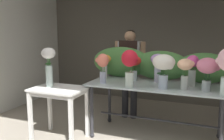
# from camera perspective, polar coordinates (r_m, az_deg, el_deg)

# --- Properties ---
(ground_plane) EXTENTS (7.89, 7.89, 0.00)m
(ground_plane) POSITION_cam_1_polar(r_m,az_deg,el_deg) (4.26, 6.96, -13.25)
(ground_plane) COLOR #9E9384
(wall_back) EXTENTS (5.64, 0.12, 2.66)m
(wall_back) POSITION_cam_1_polar(r_m,az_deg,el_deg) (5.69, 11.93, 6.19)
(wall_back) COLOR #5B564C
(wall_back) RESTS_ON ground
(wall_left) EXTENTS (0.12, 3.71, 2.66)m
(wall_left) POSITION_cam_1_polar(r_m,az_deg,el_deg) (5.39, -23.25, 5.44)
(wall_left) COLOR silver
(wall_left) RESTS_ON ground
(display_table_glass) EXTENTS (1.99, 0.89, 0.84)m
(display_table_glass) POSITION_cam_1_polar(r_m,az_deg,el_deg) (3.76, 10.13, -5.03)
(display_table_glass) COLOR silver
(display_table_glass) RESTS_ON ground
(side_table_white) EXTENTS (0.76, 0.55, 0.79)m
(side_table_white) POSITION_cam_1_polar(r_m,az_deg,el_deg) (3.75, -12.06, -5.65)
(side_table_white) COLOR white
(side_table_white) RESTS_ON ground
(florist) EXTENTS (0.57, 0.24, 1.61)m
(florist) POSITION_cam_1_polar(r_m,az_deg,el_deg) (4.51, 4.05, 1.16)
(florist) COLOR #232328
(florist) RESTS_ON ground
(foliage_backdrop) EXTENTS (2.21, 0.25, 0.50)m
(foliage_backdrop) POSITION_cam_1_polar(r_m,az_deg,el_deg) (4.02, 10.08, 1.19)
(foliage_backdrop) COLOR #477F3D
(foliage_backdrop) RESTS_ON display_table_glass
(vase_fuchsia_tulips) EXTENTS (0.17, 0.17, 0.44)m
(vase_fuchsia_tulips) POSITION_cam_1_polar(r_m,az_deg,el_deg) (3.68, 17.83, 0.38)
(vase_fuchsia_tulips) COLOR silver
(vase_fuchsia_tulips) RESTS_ON display_table_glass
(vase_coral_anemones) EXTENTS (0.20, 0.18, 0.44)m
(vase_coral_anemones) POSITION_cam_1_polar(r_m,az_deg,el_deg) (3.69, -2.16, 1.23)
(vase_coral_anemones) COLOR silver
(vase_coral_anemones) RESTS_ON display_table_glass
(vase_lilac_hydrangea) EXTENTS (0.23, 0.23, 0.43)m
(vase_lilac_hydrangea) POSITION_cam_1_polar(r_m,az_deg,el_deg) (3.83, 10.41, 1.35)
(vase_lilac_hydrangea) COLOR silver
(vase_lilac_hydrangea) RESTS_ON display_table_glass
(vase_crimson_lilies) EXTENTS (0.23, 0.23, 0.52)m
(vase_crimson_lilies) POSITION_cam_1_polar(r_m,az_deg,el_deg) (3.43, 3.99, 1.45)
(vase_crimson_lilies) COLOR silver
(vase_crimson_lilies) RESTS_ON display_table_glass
(vase_ivory_stock) EXTENTS (0.30, 0.30, 0.47)m
(vase_ivory_stock) POSITION_cam_1_polar(r_m,az_deg,el_deg) (3.41, 11.75, 0.92)
(vase_ivory_stock) COLOR silver
(vase_ivory_stock) RESTS_ON display_table_glass
(vase_scarlet_roses) EXTENTS (0.23, 0.23, 0.39)m
(vase_scarlet_roses) POSITION_cam_1_polar(r_m,az_deg,el_deg) (3.88, 4.98, 1.25)
(vase_scarlet_roses) COLOR silver
(vase_scarlet_roses) RESTS_ON display_table_glass
(vase_rosy_snapdragons) EXTENTS (0.29, 0.27, 0.44)m
(vase_rosy_snapdragons) POSITION_cam_1_polar(r_m,az_deg,el_deg) (3.42, 20.99, 0.26)
(vase_rosy_snapdragons) COLOR silver
(vase_rosy_snapdragons) RESTS_ON display_table_glass
(vase_sunset_freesia) EXTENTS (0.22, 0.22, 0.39)m
(vase_sunset_freesia) POSITION_cam_1_polar(r_m,az_deg,el_deg) (4.00, -1.78, 1.66)
(vase_sunset_freesia) COLOR silver
(vase_sunset_freesia) RESTS_ON display_table_glass
(vase_peach_carnations) EXTENTS (0.22, 0.21, 0.42)m
(vase_peach_carnations) POSITION_cam_1_polar(r_m,az_deg,el_deg) (3.43, 16.38, 0.19)
(vase_peach_carnations) COLOR silver
(vase_peach_carnations) RESTS_ON display_table_glass
(vase_white_roses_tall) EXTENTS (0.21, 0.20, 0.58)m
(vase_white_roses_tall) POSITION_cam_1_polar(r_m,az_deg,el_deg) (3.75, -14.25, 1.52)
(vase_white_roses_tall) COLOR silver
(vase_white_roses_tall) RESTS_ON side_table_white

